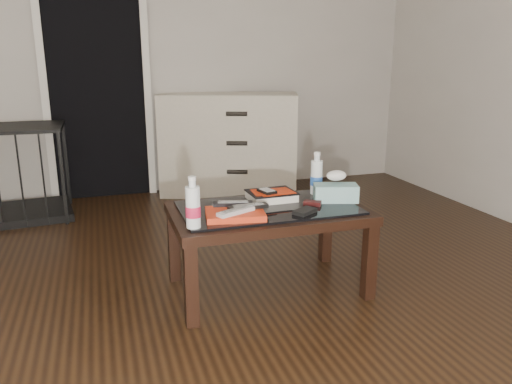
# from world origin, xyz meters

# --- Properties ---
(ground) EXTENTS (5.00, 5.00, 0.00)m
(ground) POSITION_xyz_m (0.00, 0.00, 0.00)
(ground) COLOR black
(ground) RESTS_ON ground
(doorway) EXTENTS (0.90, 0.08, 2.07)m
(doorway) POSITION_xyz_m (-0.40, 2.47, 1.02)
(doorway) COLOR black
(doorway) RESTS_ON ground
(coffee_table) EXTENTS (1.00, 0.60, 0.46)m
(coffee_table) POSITION_xyz_m (0.39, 0.24, 0.40)
(coffee_table) COLOR black
(coffee_table) RESTS_ON ground
(dresser) EXTENTS (1.30, 0.87, 0.90)m
(dresser) POSITION_xyz_m (0.70, 2.23, 0.45)
(dresser) COLOR beige
(dresser) RESTS_ON ground
(pet_crate) EXTENTS (0.96, 0.70, 0.71)m
(pet_crate) POSITION_xyz_m (-1.13, 2.00, 0.23)
(pet_crate) COLOR black
(pet_crate) RESTS_ON ground
(magazines) EXTENTS (0.31, 0.25, 0.03)m
(magazines) POSITION_xyz_m (0.18, 0.13, 0.48)
(magazines) COLOR red
(magazines) RESTS_ON coffee_table
(remote_silver) EXTENTS (0.20, 0.13, 0.02)m
(remote_silver) POSITION_xyz_m (0.17, 0.09, 0.50)
(remote_silver) COLOR #BBBCC0
(remote_silver) RESTS_ON magazines
(remote_black_front) EXTENTS (0.20, 0.06, 0.02)m
(remote_black_front) POSITION_xyz_m (0.25, 0.15, 0.50)
(remote_black_front) COLOR black
(remote_black_front) RESTS_ON magazines
(remote_black_back) EXTENTS (0.21, 0.09, 0.02)m
(remote_black_back) POSITION_xyz_m (0.20, 0.22, 0.50)
(remote_black_back) COLOR black
(remote_black_back) RESTS_ON magazines
(textbook) EXTENTS (0.26, 0.21, 0.05)m
(textbook) POSITION_xyz_m (0.45, 0.36, 0.48)
(textbook) COLOR black
(textbook) RESTS_ON coffee_table
(dvd_mailers) EXTENTS (0.20, 0.15, 0.01)m
(dvd_mailers) POSITION_xyz_m (0.44, 0.35, 0.51)
(dvd_mailers) COLOR red
(dvd_mailers) RESTS_ON textbook
(ipod) EXTENTS (0.09, 0.12, 0.02)m
(ipod) POSITION_xyz_m (0.41, 0.33, 0.52)
(ipod) COLOR black
(ipod) RESTS_ON dvd_mailers
(flip_phone) EXTENTS (0.10, 0.09, 0.02)m
(flip_phone) POSITION_xyz_m (0.62, 0.20, 0.47)
(flip_phone) COLOR black
(flip_phone) RESTS_ON coffee_table
(wallet) EXTENTS (0.14, 0.12, 0.02)m
(wallet) POSITION_xyz_m (0.53, 0.08, 0.47)
(wallet) COLOR black
(wallet) RESTS_ON coffee_table
(water_bottle_left) EXTENTS (0.07, 0.07, 0.24)m
(water_bottle_left) POSITION_xyz_m (-0.04, 0.04, 0.58)
(water_bottle_left) COLOR white
(water_bottle_left) RESTS_ON coffee_table
(water_bottle_right) EXTENTS (0.08, 0.08, 0.24)m
(water_bottle_right) POSITION_xyz_m (0.73, 0.40, 0.58)
(water_bottle_right) COLOR white
(water_bottle_right) RESTS_ON coffee_table
(tissue_box) EXTENTS (0.26, 0.18, 0.09)m
(tissue_box) POSITION_xyz_m (0.77, 0.24, 0.51)
(tissue_box) COLOR teal
(tissue_box) RESTS_ON coffee_table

